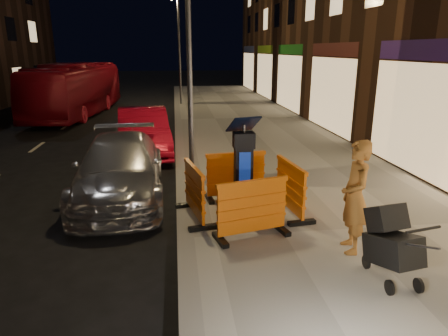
{
  "coord_description": "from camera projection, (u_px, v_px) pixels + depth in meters",
  "views": [
    {
      "loc": [
        -0.1,
        -6.38,
        3.32
      ],
      "look_at": [
        0.8,
        1.0,
        1.1
      ],
      "focal_mm": 32.0,
      "sensor_mm": 36.0,
      "label": 1
    }
  ],
  "objects": [
    {
      "name": "barrier_front",
      "position": [
        252.0,
        209.0,
        6.9
      ],
      "size": [
        1.43,
        0.87,
        1.04
      ],
      "primitive_type": "cube",
      "rotation": [
        0.0,
        0.0,
        0.25
      ],
      "color": "orange",
      "rests_on": "sidewalk"
    },
    {
      "name": "barrier_bldgside",
      "position": [
        290.0,
        188.0,
        7.91
      ],
      "size": [
        0.72,
        1.4,
        1.04
      ],
      "primitive_type": "cube",
      "rotation": [
        0.0,
        0.0,
        1.7
      ],
      "color": "orange",
      "rests_on": "sidewalk"
    },
    {
      "name": "car_red",
      "position": [
        145.0,
        153.0,
        13.3
      ],
      "size": [
        2.03,
        4.58,
        1.46
      ],
      "primitive_type": "imported",
      "rotation": [
        0.0,
        0.0,
        0.11
      ],
      "color": "#AC0A21",
      "rests_on": "ground"
    },
    {
      "name": "bus_doubledecker",
      "position": [
        80.0,
        115.0,
        20.95
      ],
      "size": [
        3.14,
        9.69,
        2.65
      ],
      "primitive_type": "imported",
      "rotation": [
        0.0,
        0.0,
        -0.1
      ],
      "color": "maroon",
      "rests_on": "ground"
    },
    {
      "name": "parking_kiosk",
      "position": [
        243.0,
        170.0,
        7.68
      ],
      "size": [
        0.68,
        0.68,
        1.87
      ],
      "primitive_type": "cube",
      "rotation": [
        0.0,
        0.0,
        0.17
      ],
      "color": "black",
      "rests_on": "sidewalk"
    },
    {
      "name": "barrier_back",
      "position": [
        236.0,
        176.0,
        8.7
      ],
      "size": [
        1.39,
        0.7,
        1.04
      ],
      "primitive_type": "cube",
      "rotation": [
        0.0,
        0.0,
        0.11
      ],
      "color": "orange",
      "rests_on": "sidewalk"
    },
    {
      "name": "street_lamp_mid",
      "position": [
        189.0,
        57.0,
        9.01
      ],
      "size": [
        0.12,
        0.12,
        6.0
      ],
      "primitive_type": "cylinder",
      "color": "#3F3F44",
      "rests_on": "sidewalk"
    },
    {
      "name": "stroller",
      "position": [
        394.0,
        246.0,
        5.59
      ],
      "size": [
        0.7,
        0.93,
        1.04
      ],
      "primitive_type": "cube",
      "rotation": [
        0.0,
        0.0,
        0.21
      ],
      "color": "black",
      "rests_on": "sidewalk"
    },
    {
      "name": "car_silver",
      "position": [
        122.0,
        196.0,
        9.39
      ],
      "size": [
        2.14,
        4.81,
        1.37
      ],
      "primitive_type": "imported",
      "rotation": [
        0.0,
        0.0,
        0.05
      ],
      "color": "silver",
      "rests_on": "ground"
    },
    {
      "name": "kerb",
      "position": [
        186.0,
        242.0,
        7.01
      ],
      "size": [
        0.3,
        60.0,
        0.15
      ],
      "primitive_type": "cube",
      "color": "slate",
      "rests_on": "ground"
    },
    {
      "name": "sidewalk",
      "position": [
        349.0,
        232.0,
        7.36
      ],
      "size": [
        6.0,
        60.0,
        0.15
      ],
      "primitive_type": "cube",
      "color": "gray",
      "rests_on": "ground"
    },
    {
      "name": "ground_plane",
      "position": [
        186.0,
        245.0,
        7.03
      ],
      "size": [
        120.0,
        120.0,
        0.0
      ],
      "primitive_type": "plane",
      "color": "black",
      "rests_on": "ground"
    },
    {
      "name": "barrier_kerbside",
      "position": [
        194.0,
        192.0,
        7.69
      ],
      "size": [
        0.81,
        1.42,
        1.04
      ],
      "primitive_type": "cube",
      "rotation": [
        0.0,
        0.0,
        1.77
      ],
      "color": "orange",
      "rests_on": "sidewalk"
    },
    {
      "name": "street_lamp_far",
      "position": [
        179.0,
        52.0,
        23.28
      ],
      "size": [
        0.12,
        0.12,
        6.0
      ],
      "primitive_type": "cylinder",
      "color": "#3F3F44",
      "rests_on": "sidewalk"
    },
    {
      "name": "man",
      "position": [
        355.0,
        197.0,
        6.31
      ],
      "size": [
        0.53,
        0.73,
        1.85
      ],
      "primitive_type": "imported",
      "rotation": [
        0.0,
        0.0,
        -1.71
      ],
      "color": "#995F25",
      "rests_on": "sidewalk"
    }
  ]
}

